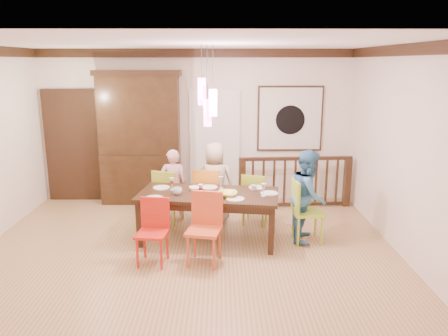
{
  "coord_description": "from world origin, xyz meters",
  "views": [
    {
      "loc": [
        0.47,
        -5.88,
        2.66
      ],
      "look_at": [
        0.52,
        0.48,
        1.11
      ],
      "focal_mm": 35.0,
      "sensor_mm": 36.0,
      "label": 1
    }
  ],
  "objects_px": {
    "chair_far_left": "(169,192)",
    "person_far_mid": "(215,182)",
    "chair_end_right": "(308,207)",
    "person_end_right": "(308,196)",
    "person_far_left": "(173,185)",
    "dining_table": "(208,198)",
    "china_hutch": "(140,138)",
    "balustrade": "(295,181)"
  },
  "relations": [
    {
      "from": "chair_far_left",
      "to": "person_far_mid",
      "type": "height_order",
      "value": "person_far_mid"
    },
    {
      "from": "chair_end_right",
      "to": "person_end_right",
      "type": "xyz_separation_m",
      "value": [
        0.01,
        0.08,
        0.15
      ]
    },
    {
      "from": "person_far_left",
      "to": "chair_end_right",
      "type": "bearing_deg",
      "value": 152.14
    },
    {
      "from": "person_far_mid",
      "to": "dining_table",
      "type": "bearing_deg",
      "value": 92.92
    },
    {
      "from": "chair_end_right",
      "to": "china_hutch",
      "type": "bearing_deg",
      "value": 52.41
    },
    {
      "from": "person_far_left",
      "to": "person_end_right",
      "type": "distance_m",
      "value": 2.31
    },
    {
      "from": "balustrade",
      "to": "person_far_left",
      "type": "xyz_separation_m",
      "value": [
        -2.2,
        -0.68,
        0.12
      ]
    },
    {
      "from": "chair_end_right",
      "to": "person_end_right",
      "type": "distance_m",
      "value": 0.17
    },
    {
      "from": "balustrade",
      "to": "person_end_right",
      "type": "distance_m",
      "value": 1.56
    },
    {
      "from": "china_hutch",
      "to": "person_far_mid",
      "type": "height_order",
      "value": "china_hutch"
    },
    {
      "from": "chair_far_left",
      "to": "person_far_mid",
      "type": "bearing_deg",
      "value": -154.78
    },
    {
      "from": "balustrade",
      "to": "person_far_left",
      "type": "bearing_deg",
      "value": -165.99
    },
    {
      "from": "china_hutch",
      "to": "person_far_mid",
      "type": "xyz_separation_m",
      "value": [
        1.43,
        -1.06,
        -0.57
      ]
    },
    {
      "from": "person_end_right",
      "to": "chair_far_left",
      "type": "bearing_deg",
      "value": 85.76
    },
    {
      "from": "chair_end_right",
      "to": "person_far_left",
      "type": "bearing_deg",
      "value": 63.03
    },
    {
      "from": "chair_far_left",
      "to": "person_far_mid",
      "type": "distance_m",
      "value": 0.79
    },
    {
      "from": "china_hutch",
      "to": "person_far_left",
      "type": "xyz_separation_m",
      "value": [
        0.72,
        -1.02,
        -0.64
      ]
    },
    {
      "from": "chair_end_right",
      "to": "china_hutch",
      "type": "xyz_separation_m",
      "value": [
        -2.84,
        1.98,
        0.71
      ]
    },
    {
      "from": "chair_end_right",
      "to": "person_end_right",
      "type": "bearing_deg",
      "value": -12.03
    },
    {
      "from": "person_far_left",
      "to": "person_far_mid",
      "type": "xyz_separation_m",
      "value": [
        0.71,
        -0.04,
        0.06
      ]
    },
    {
      "from": "chair_far_left",
      "to": "person_far_left",
      "type": "xyz_separation_m",
      "value": [
        0.06,
        0.1,
        0.09
      ]
    },
    {
      "from": "balustrade",
      "to": "person_far_mid",
      "type": "xyz_separation_m",
      "value": [
        -1.49,
        -0.71,
        0.19
      ]
    },
    {
      "from": "balustrade",
      "to": "person_far_left",
      "type": "height_order",
      "value": "person_far_left"
    },
    {
      "from": "person_end_right",
      "to": "balustrade",
      "type": "bearing_deg",
      "value": 12.91
    },
    {
      "from": "person_far_mid",
      "to": "person_end_right",
      "type": "bearing_deg",
      "value": 158.16
    },
    {
      "from": "china_hutch",
      "to": "person_end_right",
      "type": "height_order",
      "value": "china_hutch"
    },
    {
      "from": "chair_end_right",
      "to": "person_far_left",
      "type": "height_order",
      "value": "person_far_left"
    },
    {
      "from": "dining_table",
      "to": "balustrade",
      "type": "bearing_deg",
      "value": 52.87
    },
    {
      "from": "china_hutch",
      "to": "person_end_right",
      "type": "distance_m",
      "value": 3.47
    },
    {
      "from": "balustrade",
      "to": "person_far_mid",
      "type": "height_order",
      "value": "person_far_mid"
    },
    {
      "from": "chair_end_right",
      "to": "person_far_mid",
      "type": "height_order",
      "value": "person_far_mid"
    },
    {
      "from": "dining_table",
      "to": "china_hutch",
      "type": "height_order",
      "value": "china_hutch"
    },
    {
      "from": "person_end_right",
      "to": "dining_table",
      "type": "bearing_deg",
      "value": 105.87
    },
    {
      "from": "chair_far_left",
      "to": "person_far_left",
      "type": "height_order",
      "value": "person_far_left"
    },
    {
      "from": "china_hutch",
      "to": "person_far_left",
      "type": "bearing_deg",
      "value": -54.9
    },
    {
      "from": "china_hutch",
      "to": "balustrade",
      "type": "distance_m",
      "value": 3.03
    },
    {
      "from": "dining_table",
      "to": "person_far_mid",
      "type": "relative_size",
      "value": 1.6
    },
    {
      "from": "chair_end_right",
      "to": "person_far_mid",
      "type": "relative_size",
      "value": 0.7
    },
    {
      "from": "person_end_right",
      "to": "chair_end_right",
      "type": "bearing_deg",
      "value": -174.04
    },
    {
      "from": "chair_end_right",
      "to": "china_hutch",
      "type": "relative_size",
      "value": 0.38
    },
    {
      "from": "person_far_left",
      "to": "dining_table",
      "type": "bearing_deg",
      "value": 121.35
    },
    {
      "from": "dining_table",
      "to": "person_end_right",
      "type": "height_order",
      "value": "person_end_right"
    }
  ]
}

